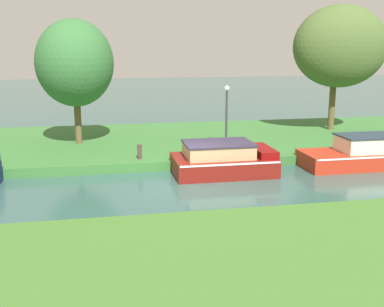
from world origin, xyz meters
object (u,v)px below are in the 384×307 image
at_px(willow_tree_centre, 341,47).
at_px(mooring_post_near, 140,152).
at_px(red_cruiser, 383,152).
at_px(willow_tree_left, 75,63).
at_px(lamp_post, 227,109).
at_px(maroon_narrowboat, 224,160).
at_px(mooring_post_far, 349,142).

height_order(willow_tree_centre, mooring_post_near, willow_tree_centre).
height_order(red_cruiser, mooring_post_near, red_cruiser).
bearing_deg(willow_tree_centre, willow_tree_left, -176.57).
bearing_deg(willow_tree_left, willow_tree_centre, 3.43).
height_order(red_cruiser, lamp_post, lamp_post).
relative_size(willow_tree_left, willow_tree_centre, 0.87).
xyz_separation_m(maroon_narrowboat, mooring_post_near, (-3.27, 1.54, 0.14)).
bearing_deg(mooring_post_far, willow_tree_centre, 69.77).
height_order(maroon_narrowboat, red_cruiser, red_cruiser).
bearing_deg(lamp_post, mooring_post_far, -15.21).
height_order(maroon_narrowboat, mooring_post_far, maroon_narrowboat).
bearing_deg(mooring_post_near, mooring_post_far, 0.00).
bearing_deg(lamp_post, red_cruiser, -25.95).
height_order(willow_tree_left, lamp_post, willow_tree_left).
xyz_separation_m(maroon_narrowboat, red_cruiser, (7.13, -0.00, 0.01)).
bearing_deg(willow_tree_left, mooring_post_far, -17.19).
xyz_separation_m(maroon_narrowboat, willow_tree_left, (-5.95, 5.36, 3.71)).
distance_m(willow_tree_centre, lamp_post, 8.36).
height_order(willow_tree_left, mooring_post_near, willow_tree_left).
bearing_deg(willow_tree_centre, mooring_post_far, -110.23).
height_order(red_cruiser, willow_tree_centre, willow_tree_centre).
distance_m(red_cruiser, lamp_post, 7.11).
bearing_deg(lamp_post, mooring_post_near, -160.36).
bearing_deg(willow_tree_left, mooring_post_near, -55.00).
distance_m(maroon_narrowboat, mooring_post_far, 6.58).
relative_size(willow_tree_left, lamp_post, 2.05).
bearing_deg(maroon_narrowboat, willow_tree_left, 137.99).
height_order(maroon_narrowboat, mooring_post_near, maroon_narrowboat).
relative_size(mooring_post_near, mooring_post_far, 0.85).
height_order(willow_tree_left, willow_tree_centre, willow_tree_centre).
bearing_deg(red_cruiser, willow_tree_left, 157.73).
xyz_separation_m(willow_tree_centre, mooring_post_near, (-11.39, -4.66, -4.33)).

